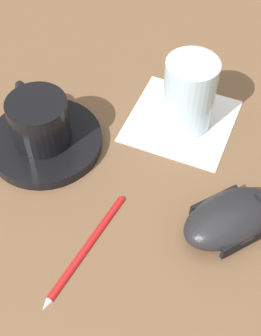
{
  "coord_description": "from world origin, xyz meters",
  "views": [
    {
      "loc": [
        0.12,
        -0.34,
        0.45
      ],
      "look_at": [
        -0.01,
        -0.03,
        0.03
      ],
      "focal_mm": 50.0,
      "sensor_mm": 36.0,
      "label": 1
    }
  ],
  "objects": [
    {
      "name": "computer_mouse",
      "position": [
        0.12,
        -0.05,
        0.02
      ],
      "size": [
        0.12,
        0.13,
        0.04
      ],
      "color": "black",
      "rests_on": "ground"
    },
    {
      "name": "pen",
      "position": [
        -0.02,
        -0.13,
        0.0
      ],
      "size": [
        0.03,
        0.15,
        0.01
      ],
      "color": "#B21919",
      "rests_on": "ground"
    },
    {
      "name": "coffee_cup",
      "position": [
        -0.13,
        -0.02,
        0.04
      ],
      "size": [
        0.09,
        0.08,
        0.06
      ],
      "color": "black",
      "rests_on": "saucer"
    },
    {
      "name": "ground_plane",
      "position": [
        0.0,
        0.0,
        0.0
      ],
      "size": [
        3.0,
        3.0,
        0.0
      ],
      "primitive_type": "plane",
      "color": "brown"
    },
    {
      "name": "drinking_glass",
      "position": [
        0.02,
        0.09,
        0.05
      ],
      "size": [
        0.07,
        0.07,
        0.1
      ],
      "primitive_type": "cylinder",
      "color": "silver",
      "rests_on": "napkin_under_glass"
    },
    {
      "name": "saucer",
      "position": [
        -0.13,
        -0.02,
        0.01
      ],
      "size": [
        0.14,
        0.14,
        0.01
      ],
      "primitive_type": "cylinder",
      "color": "black",
      "rests_on": "ground"
    },
    {
      "name": "napkin_under_glass",
      "position": [
        0.02,
        0.09,
        0.0
      ],
      "size": [
        0.13,
        0.13,
        0.0
      ],
      "primitive_type": "cube",
      "rotation": [
        0.0,
        0.0,
        -0.01
      ],
      "color": "white",
      "rests_on": "ground"
    }
  ]
}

